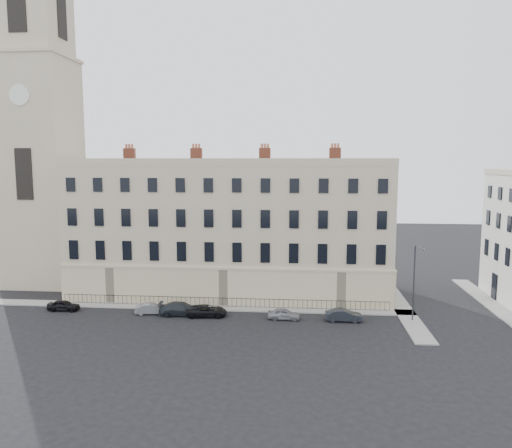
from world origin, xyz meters
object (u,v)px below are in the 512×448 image
object	(u,v)px
car_d	(207,311)
car_b	(152,309)
streetlamp	(415,280)
car_c	(182,309)
car_f	(344,315)
car_e	(284,314)
car_a	(64,305)

from	to	relation	value
car_d	car_b	bearing A→B (deg)	81.42
car_d	streetlamp	world-z (taller)	streetlamp
car_c	car_d	bearing A→B (deg)	-98.88
car_f	car_b	bearing A→B (deg)	88.05
car_b	car_f	size ratio (longest dim) A/B	0.91
car_b	streetlamp	world-z (taller)	streetlamp
car_d	car_f	world-z (taller)	car_f
car_c	car_e	bearing A→B (deg)	-97.92
car_d	car_c	bearing A→B (deg)	80.72
car_e	streetlamp	world-z (taller)	streetlamp
car_e	car_a	bearing A→B (deg)	89.81
car_a	car_c	xyz separation A→B (m)	(12.65, -0.41, 0.10)
car_a	car_d	distance (m)	15.27
car_a	streetlamp	bearing A→B (deg)	-92.01
car_b	car_d	xyz separation A→B (m)	(5.76, -0.28, 0.03)
car_d	car_e	bearing A→B (deg)	-98.00
car_b	streetlamp	size ratio (longest dim) A/B	0.44
car_f	car_d	bearing A→B (deg)	88.45
car_c	car_f	size ratio (longest dim) A/B	1.26
car_a	car_e	size ratio (longest dim) A/B	1.02
car_a	car_d	xyz separation A→B (m)	(15.26, -0.56, 0.01)
car_c	car_d	size ratio (longest dim) A/B	1.11
car_f	streetlamp	size ratio (longest dim) A/B	0.48
car_a	car_d	bearing A→B (deg)	-93.46
car_c	car_d	world-z (taller)	car_c
car_e	car_d	bearing A→B (deg)	89.78
car_f	streetlamp	world-z (taller)	streetlamp
car_a	car_c	world-z (taller)	car_c
car_e	streetlamp	size ratio (longest dim) A/B	0.43
car_a	car_b	xyz separation A→B (m)	(9.50, -0.29, -0.02)
car_b	car_e	world-z (taller)	car_e
car_e	car_b	bearing A→B (deg)	89.53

